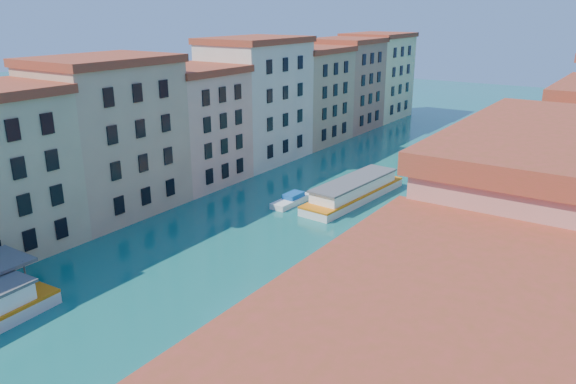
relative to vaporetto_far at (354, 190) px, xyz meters
name	(u,v)px	position (x,y,z in m)	size (l,w,h in m)	color
left_bank_palazzos	(233,110)	(-24.55, 3.91, 8.36)	(12.80, 128.40, 21.00)	#C1B285
quay	(539,221)	(23.45, 4.23, -0.85)	(4.00, 140.00, 1.00)	gray
restaurant_awnings	(413,384)	(23.64, -37.77, 1.64)	(3.20, 44.55, 3.12)	maroon
mooring_poles_right	(402,347)	(20.55, -31.97, -0.05)	(1.44, 54.24, 3.20)	brown
vaporetto_far	(354,190)	(0.00, 0.00, 0.00)	(6.08, 20.42, 2.99)	silver
gondola_fore	(249,338)	(9.42, -36.35, -0.90)	(2.00, 13.34, 2.66)	black
gondola_right	(199,380)	(9.65, -42.49, -0.95)	(3.20, 10.39, 2.10)	black
gondola_far	(466,205)	(14.08, 5.28, -0.99)	(1.27, 12.40, 1.76)	black
motorboat_mid	(292,200)	(-6.30, -6.28, -0.79)	(2.46, 7.01, 1.44)	white
motorboat_far	(445,154)	(2.72, 30.10, -0.79)	(3.14, 7.13, 1.43)	white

